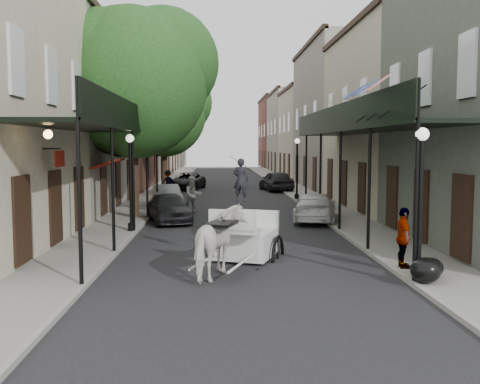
{
  "coord_description": "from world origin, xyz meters",
  "views": [
    {
      "loc": [
        -0.77,
        -14.56,
        3.41
      ],
      "look_at": [
        0.1,
        6.05,
        1.6
      ],
      "focal_mm": 40.0,
      "sensor_mm": 36.0,
      "label": 1
    }
  ],
  "objects": [
    {
      "name": "tree_far",
      "position": [
        -4.25,
        24.18,
        5.84
      ],
      "size": [
        6.45,
        6.0,
        8.61
      ],
      "color": "#382619",
      "rests_on": "sidewalk_left"
    },
    {
      "name": "ground",
      "position": [
        0.0,
        0.0,
        0.0
      ],
      "size": [
        140.0,
        140.0,
        0.0
      ],
      "primitive_type": "plane",
      "color": "gray",
      "rests_on": "ground"
    },
    {
      "name": "road",
      "position": [
        0.0,
        20.0,
        0.01
      ],
      "size": [
        8.0,
        90.0,
        0.01
      ],
      "primitive_type": "cube",
      "color": "black",
      "rests_on": "ground"
    },
    {
      "name": "car_left_far",
      "position": [
        -3.14,
        26.71,
        0.65
      ],
      "size": [
        2.99,
        5.01,
        1.3
      ],
      "primitive_type": "imported",
      "rotation": [
        0.0,
        0.0,
        -0.18
      ],
      "color": "black",
      "rests_on": "ground"
    },
    {
      "name": "lamppost_left",
      "position": [
        -4.1,
        6.0,
        2.05
      ],
      "size": [
        0.32,
        0.32,
        3.71
      ],
      "color": "black",
      "rests_on": "sidewalk_left"
    },
    {
      "name": "lamppost_right_near",
      "position": [
        4.1,
        -2.0,
        2.05
      ],
      "size": [
        0.32,
        0.32,
        3.71
      ],
      "color": "black",
      "rests_on": "sidewalk_right"
    },
    {
      "name": "sidewalk_right",
      "position": [
        5.0,
        20.0,
        0.06
      ],
      "size": [
        2.2,
        90.0,
        0.12
      ],
      "primitive_type": "cube",
      "color": "gray",
      "rests_on": "ground"
    },
    {
      "name": "lamppost_right_far",
      "position": [
        4.1,
        18.0,
        2.05
      ],
      "size": [
        0.32,
        0.32,
        3.71
      ],
      "color": "black",
      "rests_on": "sidewalk_right"
    },
    {
      "name": "car_left_mid",
      "position": [
        -3.56,
        14.77,
        0.62
      ],
      "size": [
        2.12,
        3.97,
        1.24
      ],
      "primitive_type": "imported",
      "rotation": [
        0.0,
        0.0,
        0.22
      ],
      "color": "#A1A1A6",
      "rests_on": "ground"
    },
    {
      "name": "tree_near",
      "position": [
        -4.2,
        10.18,
        6.49
      ],
      "size": [
        7.31,
        6.8,
        9.63
      ],
      "color": "#382619",
      "rests_on": "sidewalk_left"
    },
    {
      "name": "building_row_left",
      "position": [
        -8.6,
        30.0,
        5.25
      ],
      "size": [
        5.0,
        80.0,
        10.5
      ],
      "primitive_type": "cube",
      "color": "beige",
      "rests_on": "ground"
    },
    {
      "name": "trash_bags",
      "position": [
        4.32,
        -2.03,
        0.41
      ],
      "size": [
        0.98,
        1.13,
        0.62
      ],
      "color": "black",
      "rests_on": "sidewalk_right"
    },
    {
      "name": "carriage",
      "position": [
        0.24,
        1.7,
        1.19
      ],
      "size": [
        2.46,
        3.05,
        3.07
      ],
      "rotation": [
        0.0,
        0.0,
        -0.34
      ],
      "color": "black",
      "rests_on": "ground"
    },
    {
      "name": "pedestrian_sidewalk_right",
      "position": [
        4.2,
        -0.64,
        0.94
      ],
      "size": [
        0.5,
        1.0,
        1.64
      ],
      "primitive_type": "imported",
      "rotation": [
        0.0,
        0.0,
        1.46
      ],
      "color": "gray",
      "rests_on": "sidewalk_right"
    },
    {
      "name": "gallery_right",
      "position": [
        4.79,
        6.98,
        4.05
      ],
      "size": [
        2.2,
        18.05,
        4.88
      ],
      "color": "black",
      "rests_on": "sidewalk_right"
    },
    {
      "name": "car_right_near",
      "position": [
        3.6,
        9.0,
        0.64
      ],
      "size": [
        2.71,
        4.68,
        1.28
      ],
      "primitive_type": "imported",
      "rotation": [
        0.0,
        0.0,
        2.92
      ],
      "color": "silver",
      "rests_on": "ground"
    },
    {
      "name": "gallery_left",
      "position": [
        -4.79,
        6.98,
        4.05
      ],
      "size": [
        2.2,
        18.05,
        4.88
      ],
      "color": "black",
      "rests_on": "sidewalk_left"
    },
    {
      "name": "pedestrian_walking",
      "position": [
        -2.0,
        11.94,
        0.94
      ],
      "size": [
        1.1,
        0.98,
        1.88
      ],
      "primitive_type": "imported",
      "rotation": [
        0.0,
        0.0,
        0.35
      ],
      "color": "beige",
      "rests_on": "ground"
    },
    {
      "name": "sidewalk_left",
      "position": [
        -5.0,
        20.0,
        0.06
      ],
      "size": [
        2.2,
        90.0,
        0.12
      ],
      "primitive_type": "cube",
      "color": "gray",
      "rests_on": "ground"
    },
    {
      "name": "horse",
      "position": [
        -0.7,
        -1.0,
        0.92
      ],
      "size": [
        1.65,
        2.37,
        1.83
      ],
      "primitive_type": "imported",
      "rotation": [
        0.0,
        0.0,
        2.81
      ],
      "color": "silver",
      "rests_on": "ground"
    },
    {
      "name": "car_right_far",
      "position": [
        3.6,
        25.08,
        0.77
      ],
      "size": [
        2.52,
        4.74,
        1.54
      ],
      "primitive_type": "imported",
      "rotation": [
        0.0,
        0.0,
        3.3
      ],
      "color": "black",
      "rests_on": "ground"
    },
    {
      "name": "car_left_near",
      "position": [
        -2.92,
        9.0,
        0.67
      ],
      "size": [
        2.52,
        4.21,
        1.34
      ],
      "primitive_type": "imported",
      "rotation": [
        0.0,
        0.0,
        0.26
      ],
      "color": "black",
      "rests_on": "ground"
    },
    {
      "name": "pedestrian_sidewalk_left",
      "position": [
        -4.2,
        22.39,
        0.91
      ],
      "size": [
        1.14,
        0.86,
        1.57
      ],
      "primitive_type": "imported",
      "rotation": [
        0.0,
        0.0,
        3.45
      ],
      "color": "gray",
      "rests_on": "sidewalk_left"
    },
    {
      "name": "building_row_right",
      "position": [
        8.6,
        30.0,
        5.25
      ],
      "size": [
        5.0,
        80.0,
        10.5
      ],
      "primitive_type": "cube",
      "color": "gray",
      "rests_on": "ground"
    }
  ]
}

